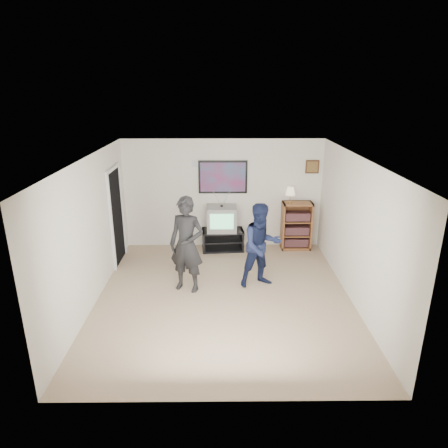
{
  "coord_description": "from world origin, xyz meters",
  "views": [
    {
      "loc": [
        -0.06,
        -6.33,
        3.6
      ],
      "look_at": [
        0.01,
        0.7,
        1.15
      ],
      "focal_mm": 32.0,
      "sensor_mm": 36.0,
      "label": 1
    }
  ],
  "objects_px": {
    "person_tall": "(187,245)",
    "media_stand": "(223,240)",
    "crt_television": "(222,218)",
    "person_short": "(261,246)",
    "bookshelf": "(296,226)"
  },
  "relations": [
    {
      "from": "person_tall",
      "to": "person_short",
      "type": "xyz_separation_m",
      "value": [
        1.36,
        0.15,
        -0.08
      ]
    },
    {
      "from": "person_tall",
      "to": "media_stand",
      "type": "bearing_deg",
      "value": 90.09
    },
    {
      "from": "crt_television",
      "to": "person_tall",
      "type": "bearing_deg",
      "value": -108.92
    },
    {
      "from": "media_stand",
      "to": "person_short",
      "type": "height_order",
      "value": "person_short"
    },
    {
      "from": "bookshelf",
      "to": "person_tall",
      "type": "distance_m",
      "value": 3.08
    },
    {
      "from": "crt_television",
      "to": "person_tall",
      "type": "distance_m",
      "value": 2.01
    },
    {
      "from": "crt_television",
      "to": "person_short",
      "type": "xyz_separation_m",
      "value": [
        0.73,
        -1.75,
        0.05
      ]
    },
    {
      "from": "person_tall",
      "to": "person_short",
      "type": "distance_m",
      "value": 1.38
    },
    {
      "from": "bookshelf",
      "to": "person_short",
      "type": "relative_size",
      "value": 0.69
    },
    {
      "from": "person_short",
      "to": "person_tall",
      "type": "bearing_deg",
      "value": 168.55
    },
    {
      "from": "person_tall",
      "to": "person_short",
      "type": "height_order",
      "value": "person_tall"
    },
    {
      "from": "media_stand",
      "to": "crt_television",
      "type": "bearing_deg",
      "value": 175.08
    },
    {
      "from": "crt_television",
      "to": "person_short",
      "type": "height_order",
      "value": "person_short"
    },
    {
      "from": "bookshelf",
      "to": "person_short",
      "type": "xyz_separation_m",
      "value": [
        -0.99,
        -1.8,
        0.25
      ]
    },
    {
      "from": "media_stand",
      "to": "person_tall",
      "type": "relative_size",
      "value": 0.55
    }
  ]
}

